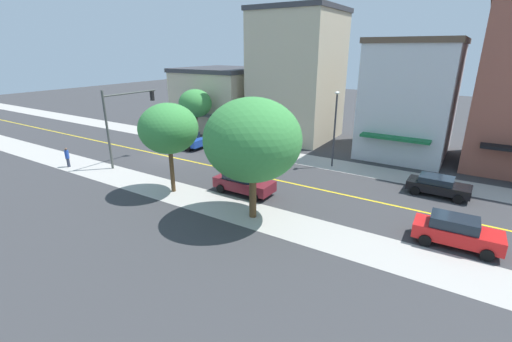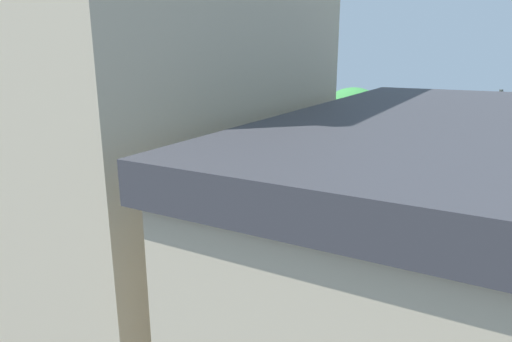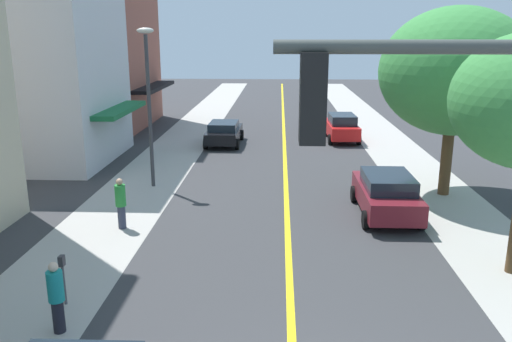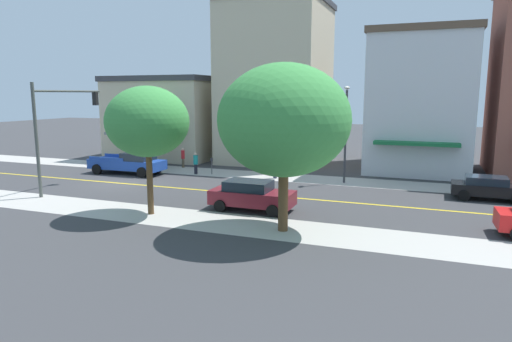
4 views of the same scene
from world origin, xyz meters
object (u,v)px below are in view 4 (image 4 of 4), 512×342
Objects in this scene: pedestrian_teal_shirt at (196,163)px; street_tree_right_corner at (146,117)px; parking_meter at (212,163)px; traffic_light_mast at (57,120)px; pedestrian_green_shirt at (275,166)px; street_tree_left_far at (284,120)px; street_lamp at (346,124)px; fire_hydrant at (155,166)px; street_tree_left_near at (147,122)px; blue_pickup_truck at (129,163)px; black_sedan_left_curb at (489,187)px; maroon_sedan_right_curb at (251,195)px; pedestrian_red_shirt at (183,157)px.

street_tree_right_corner is at bearing -114.00° from pedestrian_teal_shirt.
parking_meter is 11.62m from traffic_light_mast.
traffic_light_mast reaches higher than pedestrian_green_shirt.
street_lamp is (-12.36, 0.61, -0.90)m from street_tree_left_far.
street_tree_right_corner is at bearing -92.58° from street_lamp.
street_lamp reaches higher than pedestrian_green_shirt.
street_lamp is (-0.53, 15.27, 3.71)m from fire_hydrant.
street_tree_left_near is at bearing -33.37° from street_lamp.
street_tree_right_corner reaches higher than parking_meter.
street_tree_right_corner is at bearing -128.89° from street_tree_left_far.
street_lamp is 1.11× the size of blue_pickup_truck.
blue_pickup_truck is at bearing -178.11° from black_sedan_left_curb.
street_tree_left_far is 1.10× the size of traffic_light_mast.
black_sedan_left_curb is at bearing -74.13° from traffic_light_mast.
street_tree_right_corner is at bearing -128.67° from fire_hydrant.
pedestrian_teal_shirt is at bearing 75.67° from street_tree_right_corner.
street_tree_right_corner reaches higher than maroon_sedan_right_curb.
street_lamp reaches higher than pedestrian_teal_shirt.
traffic_light_mast reaches higher than maroon_sedan_right_curb.
pedestrian_green_shirt reaches higher than fire_hydrant.
street_tree_right_corner is at bearing 175.44° from pedestrian_red_shirt.
black_sedan_left_curb is at bearing 76.11° from street_lamp.
parking_meter is at bearing -141.45° from street_tree_left_far.
parking_meter is at bearing -69.41° from pedestrian_green_shirt.
street_tree_left_far is 13.64m from pedestrian_green_shirt.
blue_pickup_truck reaches higher than parking_meter.
maroon_sedan_right_curb reaches higher than fire_hydrant.
fire_hydrant is at bearing -7.27° from traffic_light_mast.
fire_hydrant is at bearing -101.00° from pedestrian_teal_shirt.
street_tree_left_far is 19.90m from pedestrian_red_shirt.
street_tree_left_near is at bearing -150.46° from maroon_sedan_right_curb.
pedestrian_green_shirt reaches higher than blue_pickup_truck.
blue_pickup_truck is 3.60× the size of pedestrian_red_shirt.
fire_hydrant is at bearing 143.35° from maroon_sedan_right_curb.
pedestrian_green_shirt is (-11.90, 2.84, -3.85)m from street_tree_left_near.
street_tree_left_near is at bearing 32.53° from fire_hydrant.
street_tree_left_far is 5.85× the size of parking_meter.
traffic_light_mast reaches higher than street_tree_right_corner.
maroon_sedan_right_curb is at bearing -70.31° from pedestrian_red_shirt.
street_tree_left_near reaches higher than maroon_sedan_right_curb.
parking_meter reaches higher than fire_hydrant.
fire_hydrant is at bearing 60.36° from blue_pickup_truck.
street_lamp is at bearing -31.13° from pedestrian_red_shirt.
blue_pickup_truck is 11.49m from pedestrian_green_shirt.
parking_meter is 19.24m from black_sedan_left_curb.
pedestrian_teal_shirt is at bearing -162.77° from street_tree_left_near.
pedestrian_red_shirt reaches higher than fire_hydrant.
traffic_light_mast is 13.61m from maroon_sedan_right_curb.
fire_hydrant is at bearing -68.54° from pedestrian_green_shirt.
parking_meter is 0.73× the size of pedestrian_green_shirt.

